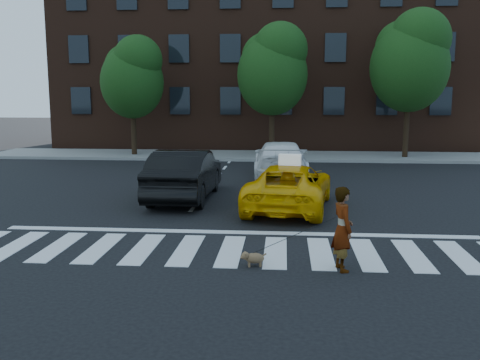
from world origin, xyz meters
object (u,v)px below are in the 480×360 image
object	(u,v)px
taxi	(289,186)
tree_mid	(273,66)
tree_left	(133,74)
woman	(343,229)
tree_right	(410,57)
black_sedan	(185,174)
dog	(253,258)
white_suv	(280,160)

from	to	relation	value
taxi	tree_mid	bearing A→B (deg)	-78.40
tree_left	woman	bearing A→B (deg)	-62.79
tree_right	taxi	size ratio (longest dim) A/B	1.56
tree_left	tree_mid	xyz separation A→B (m)	(7.50, -0.00, 0.41)
tree_mid	black_sedan	bearing A→B (deg)	-103.22
tree_mid	dog	bearing A→B (deg)	-89.95
black_sedan	dog	size ratio (longest dim) A/B	9.20
black_sedan	tree_left	bearing A→B (deg)	-65.56
woman	taxi	bearing A→B (deg)	-4.92
white_suv	dog	distance (m)	11.51
tree_left	black_sedan	world-z (taller)	tree_left
tree_left	tree_mid	world-z (taller)	tree_mid
woman	tree_right	bearing A→B (deg)	-30.91
white_suv	dog	bearing A→B (deg)	85.75
tree_mid	black_sedan	distance (m)	12.21
tree_right	dog	world-z (taller)	tree_right
woman	tree_mid	bearing A→B (deg)	-9.20
tree_left	woman	xyz separation A→B (m)	(9.30, -18.10, -3.59)
white_suv	tree_left	bearing A→B (deg)	-41.15
dog	tree_right	bearing A→B (deg)	58.12
black_sedan	tree_mid	bearing A→B (deg)	-102.20
tree_mid	white_suv	world-z (taller)	tree_mid
tree_right	white_suv	distance (m)	10.26
tree_mid	woman	world-z (taller)	tree_mid
black_sedan	woman	size ratio (longest dim) A/B	2.96
taxi	woman	size ratio (longest dim) A/B	2.90
taxi	woman	xyz separation A→B (m)	(0.99, -5.66, 0.17)
tree_mid	taxi	xyz separation A→B (m)	(0.81, -12.44, -4.17)
tree_right	woman	world-z (taller)	tree_right
taxi	black_sedan	size ratio (longest dim) A/B	0.98
dog	taxi	bearing A→B (deg)	71.23
taxi	dog	size ratio (longest dim) A/B	9.03
tree_left	dog	bearing A→B (deg)	-67.35
taxi	black_sedan	world-z (taller)	black_sedan
white_suv	woman	bearing A→B (deg)	94.58
taxi	black_sedan	bearing A→B (deg)	-11.45
tree_left	white_suv	world-z (taller)	tree_left
tree_mid	woman	xyz separation A→B (m)	(1.80, -18.10, -4.00)
taxi	tree_left	bearing A→B (deg)	-48.38
black_sedan	white_suv	size ratio (longest dim) A/B	0.96
black_sedan	white_suv	xyz separation A→B (m)	(3.12, 4.70, -0.07)
tree_mid	black_sedan	xyz separation A→B (m)	(-2.64, -11.23, -4.02)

